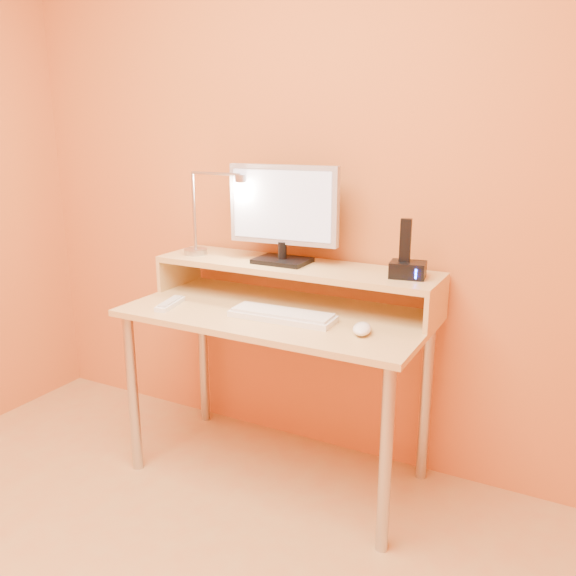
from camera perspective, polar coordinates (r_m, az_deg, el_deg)
The scene contains 25 objects.
wall_back at distance 2.53m, azimuth 2.43°, elevation 11.28°, with size 3.00×0.04×2.50m, color #CF6830.
desk_leg_fl at distance 2.60m, azimuth -14.66°, elevation -9.80°, with size 0.04×0.04×0.69m, color #ADADB0.
desk_leg_fr at distance 2.09m, azimuth 9.35°, elevation -16.04°, with size 0.04×0.04×0.69m, color #ADADB0.
desk_leg_bl at distance 2.95m, azimuth -8.13°, elevation -6.33°, with size 0.04×0.04×0.69m, color #ADADB0.
desk_leg_br at distance 2.51m, azimuth 13.08°, elevation -10.55°, with size 0.04×0.04×0.69m, color #ADADB0.
desk_lower at distance 2.35m, azimuth -1.08°, elevation -2.53°, with size 1.20×0.60×0.03m, color tan.
shelf_riser_left at distance 2.76m, azimuth -10.37°, elevation 1.68°, with size 0.02×0.30×0.14m, color tan.
shelf_riser_right at distance 2.26m, azimuth 14.09°, elevation -1.63°, with size 0.02×0.30×0.14m, color tan.
desk_shelf at distance 2.43m, azimuth 0.61°, elevation 2.02°, with size 1.20×0.30×0.03m, color tan.
monitor_foot at distance 2.45m, azimuth -0.54°, elevation 2.64°, with size 0.22×0.16×0.02m, color black.
monitor_neck at distance 2.44m, azimuth -0.55°, elevation 3.65°, with size 0.04×0.04×0.07m, color black.
monitor_panel at distance 2.42m, azimuth -0.45°, elevation 7.98°, with size 0.47×0.04×0.32m, color #ACACB6.
monitor_back at distance 2.44m, azimuth -0.18°, elevation 8.05°, with size 0.42×0.01×0.27m, color black.
monitor_screen at distance 2.41m, azimuth -0.66°, elevation 7.93°, with size 0.43×0.00×0.28m, color silver.
lamp_base at distance 2.65m, azimuth -8.84°, elevation 3.48°, with size 0.10×0.10×0.03m, color #ADADB0.
lamp_post at distance 2.62m, azimuth -9.00°, elevation 7.29°, with size 0.01×0.01×0.33m, color #ADADB0.
lamp_arm at distance 2.53m, azimuth -6.94°, elevation 10.85°, with size 0.01×0.01×0.24m, color #ADADB0.
lamp_head at distance 2.47m, azimuth -4.59°, elevation 10.45°, with size 0.04×0.04×0.03m, color #ADADB0.
lamp_bulb at distance 2.47m, azimuth -4.58°, elevation 10.08°, with size 0.03×0.03×0.00m, color #FFEAC6.
phone_dock at distance 2.25m, azimuth 11.43°, elevation 1.74°, with size 0.13×0.10×0.06m, color black.
phone_handset at distance 2.23m, azimuth 11.21°, elevation 4.52°, with size 0.04×0.03×0.16m, color black.
phone_led at distance 2.19m, azimuth 12.17°, elevation 1.33°, with size 0.01×0.00×0.04m, color #2D56FF.
keyboard at distance 2.25m, azimuth -0.55°, elevation -2.73°, with size 0.41×0.13×0.02m, color white.
mouse at distance 2.10m, azimuth 7.12°, elevation -3.91°, with size 0.06×0.11×0.04m, color white.
remote_control at distance 2.45m, azimuth -11.25°, elevation -1.52°, with size 0.05×0.18×0.02m, color white.
Camera 1 is at (1.08, -0.78, 1.43)m, focal length 37.03 mm.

